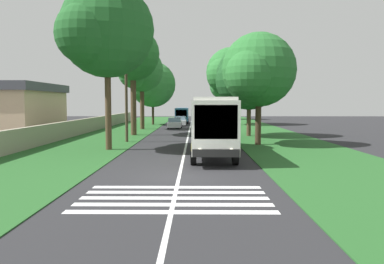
{
  "coord_description": "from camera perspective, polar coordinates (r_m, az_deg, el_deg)",
  "views": [
    {
      "loc": [
        -17.67,
        -0.76,
        3.44
      ],
      "look_at": [
        6.54,
        -0.54,
        1.6
      ],
      "focal_mm": 36.47,
      "sensor_mm": 36.0,
      "label": 1
    }
  ],
  "objects": [
    {
      "name": "zebra_crossing",
      "position": [
        14.23,
        -2.6,
        -9.63
      ],
      "size": [
        4.05,
        6.8,
        0.01
      ],
      "color": "silver",
      "rests_on": "ground"
    },
    {
      "name": "roadside_wall",
      "position": [
        39.74,
        -17.6,
        0.39
      ],
      "size": [
        70.0,
        0.4,
        1.6
      ],
      "primitive_type": "cube",
      "color": "#9E937F",
      "rests_on": "grass_verge_left"
    },
    {
      "name": "centre_line",
      "position": [
        32.86,
        -0.81,
        -1.66
      ],
      "size": [
        110.0,
        0.16,
        0.01
      ],
      "primitive_type": "cube",
      "color": "silver",
      "rests_on": "ground"
    },
    {
      "name": "grass_verge_left",
      "position": [
        34.05,
        -14.74,
        -1.56
      ],
      "size": [
        120.0,
        8.0,
        0.04
      ],
      "primitive_type": "cube",
      "color": "#235623",
      "rests_on": "ground"
    },
    {
      "name": "roadside_tree_right_2",
      "position": [
        39.86,
        8.03,
        7.73
      ],
      "size": [
        8.1,
        6.82,
        9.31
      ],
      "color": "#4C3826",
      "rests_on": "grass_verge_right"
    },
    {
      "name": "roadside_tree_left_3",
      "position": [
        29.37,
        -12.51,
        13.84
      ],
      "size": [
        8.24,
        6.71,
        11.86
      ],
      "color": "#4C3826",
      "rests_on": "grass_verge_left"
    },
    {
      "name": "roadside_building",
      "position": [
        47.86,
        -24.1,
        3.23
      ],
      "size": [
        12.86,
        7.51,
        5.56
      ],
      "color": "beige",
      "rests_on": "ground"
    },
    {
      "name": "trailing_car_2",
      "position": [
        57.74,
        -1.74,
        1.59
      ],
      "size": [
        4.3,
        1.78,
        1.43
      ],
      "color": "silver",
      "rests_on": "ground"
    },
    {
      "name": "roadside_tree_right_1",
      "position": [
        60.63,
        5.49,
        8.44
      ],
      "size": [
        9.63,
        7.57,
        11.79
      ],
      "color": "brown",
      "rests_on": "grass_verge_right"
    },
    {
      "name": "roadside_tree_left_1",
      "position": [
        41.66,
        -8.76,
        10.9
      ],
      "size": [
        6.72,
        5.5,
        11.14
      ],
      "color": "#4C3826",
      "rests_on": "grass_verge_left"
    },
    {
      "name": "roadside_tree_left_2",
      "position": [
        60.69,
        -5.89,
        6.78
      ],
      "size": [
        8.06,
        7.0,
        9.68
      ],
      "color": "#3D2D1E",
      "rests_on": "grass_verge_left"
    },
    {
      "name": "ground",
      "position": [
        18.02,
        -1.92,
        -6.66
      ],
      "size": [
        160.0,
        160.0,
        0.0
      ],
      "primitive_type": "plane",
      "color": "#262628"
    },
    {
      "name": "coach_bus",
      "position": [
        25.29,
        2.88,
        1.41
      ],
      "size": [
        11.16,
        2.62,
        3.73
      ],
      "color": "silver",
      "rests_on": "ground"
    },
    {
      "name": "roadside_tree_left_0",
      "position": [
        50.59,
        -7.52,
        8.71
      ],
      "size": [
        6.99,
        5.5,
        10.22
      ],
      "color": "#4C3826",
      "rests_on": "grass_verge_left"
    },
    {
      "name": "trailing_minibus_0",
      "position": [
        64.97,
        -1.48,
        2.67
      ],
      "size": [
        6.0,
        2.14,
        2.53
      ],
      "color": "teal",
      "rests_on": "ground"
    },
    {
      "name": "utility_pole",
      "position": [
        34.1,
        -9.59,
        5.22
      ],
      "size": [
        0.24,
        1.4,
        7.64
      ],
      "color": "#473828",
      "rests_on": "grass_verge_left"
    },
    {
      "name": "roadside_tree_right_3",
      "position": [
        78.78,
        4.5,
        6.7
      ],
      "size": [
        6.16,
        5.47,
        9.52
      ],
      "color": "#3D2D1E",
      "rests_on": "grass_verge_right"
    },
    {
      "name": "trailing_car_1",
      "position": [
        52.09,
        -2.53,
        1.28
      ],
      "size": [
        4.3,
        1.78,
        1.43
      ],
      "color": "silver",
      "rests_on": "ground"
    },
    {
      "name": "trailing_car_0",
      "position": [
        44.64,
        1.7,
        0.78
      ],
      "size": [
        4.3,
        1.78,
        1.43
      ],
      "color": "#145933",
      "rests_on": "ground"
    },
    {
      "name": "grass_verge_right",
      "position": [
        33.68,
        13.29,
        -1.6
      ],
      "size": [
        120.0,
        8.0,
        0.04
      ],
      "primitive_type": "cube",
      "color": "#235623",
      "rests_on": "ground"
    },
    {
      "name": "roadside_tree_right_0",
      "position": [
        32.03,
        9.45,
        8.65
      ],
      "size": [
        7.23,
        5.93,
        8.98
      ],
      "color": "#3D2D1E",
      "rests_on": "grass_verge_right"
    }
  ]
}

